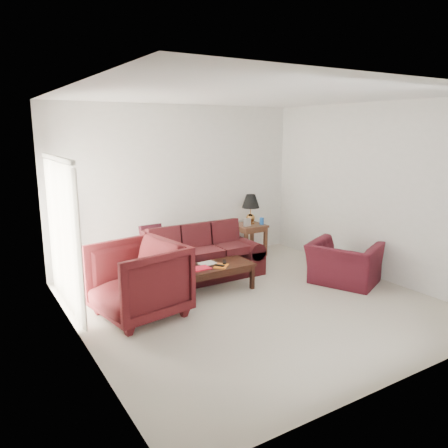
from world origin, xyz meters
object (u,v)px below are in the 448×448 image
Objects in this scene: armchair_left at (138,280)px; end_table at (249,240)px; armchair_right at (344,263)px; floor_lamp at (73,241)px; coffee_table at (214,278)px; sofa at (201,254)px.

end_table is at bearing 109.65° from armchair_left.
end_table is 0.59× the size of armchair_right.
floor_lamp reaches higher than end_table.
armchair_left is 3.45m from armchair_right.
armchair_right is at bearing -5.88° from coffee_table.
coffee_table is (1.84, -1.45, -0.55)m from floor_lamp.
sofa is 1.89× the size of armchair_left.
armchair_right reaches higher than end_table.
sofa reaches higher than armchair_right.
coffee_table is at bearing -139.63° from end_table.
armchair_left reaches higher than armchair_right.
armchair_left is at bearing 56.19° from armchair_right.
coffee_table is (1.38, 0.30, -0.30)m from armchair_left.
armchair_left reaches higher than sofa.
armchair_right is at bearing -80.73° from end_table.
sofa is 2.13m from floor_lamp.
sofa is at bearing -22.95° from floor_lamp.
armchair_right is (0.37, -2.25, 0.03)m from end_table.
armchair_right is 0.88× the size of coffee_table.
end_table is (1.55, 0.78, -0.12)m from sofa.
armchair_right is (3.86, -2.29, -0.41)m from floor_lamp.
armchair_left is at bearing -150.78° from coffee_table.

